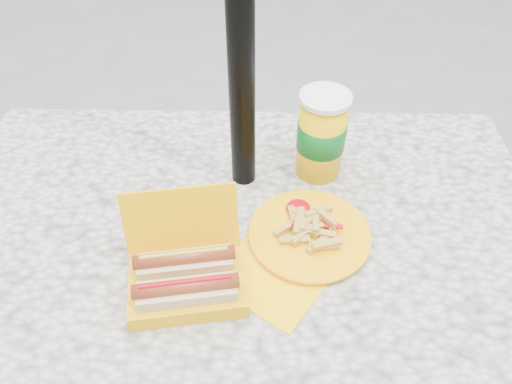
{
  "coord_description": "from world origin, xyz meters",
  "views": [
    {
      "loc": [
        0.04,
        -0.63,
        1.48
      ],
      "look_at": [
        0.03,
        0.06,
        0.8
      ],
      "focal_mm": 35.0,
      "sensor_mm": 36.0,
      "label": 1
    }
  ],
  "objects_px": {
    "soda_cup": "(321,135)",
    "fries_plate": "(307,235)",
    "umbrella_pole": "(240,23)",
    "hotdog_box": "(187,277)"
  },
  "relations": [
    {
      "from": "umbrella_pole",
      "to": "hotdog_box",
      "type": "relative_size",
      "value": 9.99
    },
    {
      "from": "umbrella_pole",
      "to": "soda_cup",
      "type": "height_order",
      "value": "umbrella_pole"
    },
    {
      "from": "umbrella_pole",
      "to": "hotdog_box",
      "type": "bearing_deg",
      "value": -106.48
    },
    {
      "from": "soda_cup",
      "to": "fries_plate",
      "type": "bearing_deg",
      "value": -99.85
    },
    {
      "from": "umbrella_pole",
      "to": "fries_plate",
      "type": "bearing_deg",
      "value": -54.05
    },
    {
      "from": "fries_plate",
      "to": "soda_cup",
      "type": "relative_size",
      "value": 1.68
    },
    {
      "from": "hotdog_box",
      "to": "fries_plate",
      "type": "height_order",
      "value": "hotdog_box"
    },
    {
      "from": "umbrella_pole",
      "to": "soda_cup",
      "type": "relative_size",
      "value": 11.43
    },
    {
      "from": "fries_plate",
      "to": "soda_cup",
      "type": "distance_m",
      "value": 0.22
    },
    {
      "from": "hotdog_box",
      "to": "umbrella_pole",
      "type": "bearing_deg",
      "value": 64.3
    }
  ]
}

